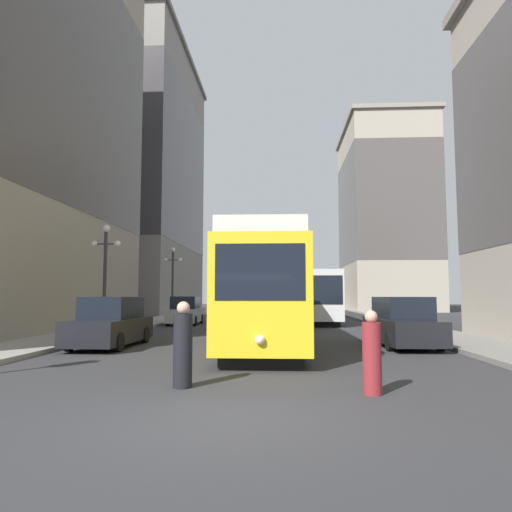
{
  "coord_description": "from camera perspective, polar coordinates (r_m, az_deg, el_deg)",
  "views": [
    {
      "loc": [
        0.91,
        -7.08,
        1.85
      ],
      "look_at": [
        0.11,
        7.63,
        3.13
      ],
      "focal_mm": 32.44,
      "sensor_mm": 36.0,
      "label": 1
    }
  ],
  "objects": [
    {
      "name": "streetcar",
      "position": [
        18.18,
        1.37,
        -4.17
      ],
      "size": [
        2.7,
        13.98,
        3.89
      ],
      "rotation": [
        0.0,
        0.0,
        0.01
      ],
      "color": "black",
      "rests_on": "ground"
    },
    {
      "name": "parked_car_left_near",
      "position": [
        17.94,
        -17.44,
        -7.95
      ],
      "size": [
        1.92,
        4.7,
        1.82
      ],
      "rotation": [
        0.0,
        0.0,
        -0.01
      ],
      "color": "black",
      "rests_on": "ground"
    },
    {
      "name": "parked_car_left_mid",
      "position": [
        30.65,
        -8.7,
        -6.78
      ],
      "size": [
        1.97,
        4.37,
        1.82
      ],
      "rotation": [
        0.0,
        0.0,
        0.02
      ],
      "color": "black",
      "rests_on": "ground"
    },
    {
      "name": "pedestrian_crossing_near",
      "position": [
        9.72,
        -9.01,
        -11.04
      ],
      "size": [
        0.39,
        0.39,
        1.74
      ],
      "rotation": [
        0.0,
        0.0,
        3.28
      ],
      "color": "black",
      "rests_on": "ground"
    },
    {
      "name": "sidewalk_right",
      "position": [
        47.66,
        11.87,
        -6.98
      ],
      "size": [
        2.88,
        120.0,
        0.15
      ],
      "primitive_type": "cube",
      "color": "gray",
      "rests_on": "ground"
    },
    {
      "name": "lamp_post_left_far",
      "position": [
        35.28,
        -10.24,
        -1.91
      ],
      "size": [
        1.41,
        0.36,
        5.35
      ],
      "color": "#333338",
      "rests_on": "sidewalk_left"
    },
    {
      "name": "pedestrian_crossing_far",
      "position": [
        9.23,
        14.1,
        -11.76
      ],
      "size": [
        0.35,
        0.35,
        1.58
      ],
      "rotation": [
        0.0,
        0.0,
        2.06
      ],
      "color": "maroon",
      "rests_on": "ground"
    },
    {
      "name": "parked_car_right_far",
      "position": [
        18.07,
        17.49,
        -7.92
      ],
      "size": [
        2.02,
        5.0,
        1.82
      ],
      "rotation": [
        0.0,
        0.0,
        3.18
      ],
      "color": "black",
      "rests_on": "ground"
    },
    {
      "name": "building_left_corner",
      "position": [
        54.02,
        -13.97,
        9.32
      ],
      "size": [
        10.98,
        22.06,
        29.17
      ],
      "color": "gray",
      "rests_on": "ground"
    },
    {
      "name": "lamp_post_left_near",
      "position": [
        22.53,
        -18.09,
        -0.57
      ],
      "size": [
        1.41,
        0.36,
        5.02
      ],
      "color": "#333338",
      "rests_on": "sidewalk_left"
    },
    {
      "name": "sidewalk_left",
      "position": [
        47.96,
        -7.74,
        -7.03
      ],
      "size": [
        2.88,
        120.0,
        0.15
      ],
      "primitive_type": "cube",
      "color": "gray",
      "rests_on": "ground"
    },
    {
      "name": "building_right_midblock",
      "position": [
        63.24,
        15.66,
        4.9
      ],
      "size": [
        10.77,
        16.29,
        24.22
      ],
      "color": "#B2A893",
      "rests_on": "ground"
    },
    {
      "name": "ground_plane",
      "position": [
        7.37,
        -4.3,
        -19.48
      ],
      "size": [
        200.0,
        200.0,
        0.0
      ],
      "primitive_type": "plane",
      "color": "#303033"
    },
    {
      "name": "transit_bus",
      "position": [
        33.87,
        7.25,
        -4.75
      ],
      "size": [
        2.64,
        12.96,
        3.45
      ],
      "rotation": [
        0.0,
        0.0,
        0.0
      ],
      "color": "black",
      "rests_on": "ground"
    }
  ]
}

